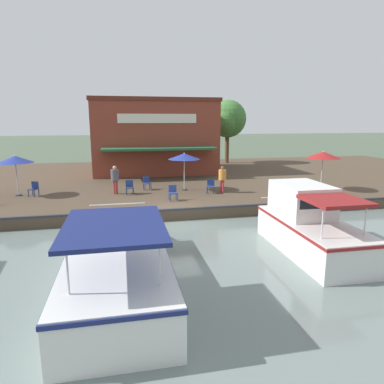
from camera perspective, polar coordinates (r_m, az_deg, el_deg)
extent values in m
plane|color=#4C5B47|center=(17.06, -3.14, -5.12)|extent=(220.00, 220.00, 0.00)
cube|color=#4C3D2D|center=(27.64, -6.71, 2.01)|extent=(22.00, 56.00, 0.60)
cube|color=#2D2D33|center=(16.98, -3.21, -2.92)|extent=(0.20, 50.40, 0.10)
cube|color=brown|center=(30.31, -6.45, 9.00)|extent=(7.00, 10.04, 5.84)
cube|color=#5C271C|center=(30.32, -6.59, 14.81)|extent=(7.14, 10.25, 0.30)
cube|color=#235633|center=(25.98, -5.44, 7.20)|extent=(1.80, 8.54, 0.16)
cube|color=silver|center=(26.75, -5.76, 12.10)|extent=(0.08, 6.03, 0.70)
cylinder|color=#B7B7B7|center=(21.75, -1.30, 3.20)|extent=(0.06, 0.06, 2.22)
cylinder|color=#2D2D33|center=(21.94, -1.28, 0.41)|extent=(0.36, 0.36, 0.06)
cone|color=navy|center=(21.62, -1.31, 5.96)|extent=(2.01, 2.01, 0.37)
cone|color=white|center=(21.62, -1.31, 6.01)|extent=(1.25, 1.25, 0.30)
sphere|color=white|center=(21.60, -1.31, 6.45)|extent=(0.08, 0.08, 0.08)
cylinder|color=#B7B7B7|center=(22.57, -27.17, 2.22)|extent=(0.06, 0.06, 2.22)
cylinder|color=#2D2D33|center=(22.75, -26.91, -0.47)|extent=(0.36, 0.36, 0.06)
cone|color=navy|center=(22.44, -27.42, 4.86)|extent=(2.05, 2.05, 0.41)
cone|color=white|center=(22.44, -27.42, 4.91)|extent=(1.27, 1.27, 0.33)
sphere|color=white|center=(22.42, -27.47, 5.38)|extent=(0.08, 0.08, 0.08)
cylinder|color=#B7B7B7|center=(23.26, 20.81, 3.12)|extent=(0.06, 0.06, 2.32)
cylinder|color=#2D2D33|center=(23.44, 20.61, 0.39)|extent=(0.36, 0.36, 0.06)
cone|color=maroon|center=(23.13, 21.01, 5.80)|extent=(2.11, 2.11, 0.42)
cone|color=white|center=(23.13, 21.01, 5.85)|extent=(1.31, 1.31, 0.34)
sphere|color=white|center=(23.11, 21.05, 6.32)|extent=(0.08, 0.08, 0.08)
cube|color=navy|center=(20.72, -9.71, 0.08)|extent=(0.04, 0.04, 0.42)
cube|color=navy|center=(20.69, -10.81, 0.02)|extent=(0.04, 0.04, 0.42)
cube|color=navy|center=(21.11, -9.82, 0.30)|extent=(0.04, 0.04, 0.42)
cube|color=navy|center=(21.08, -10.90, 0.24)|extent=(0.04, 0.04, 0.42)
cube|color=navy|center=(20.86, -10.33, 0.73)|extent=(0.46, 0.46, 0.05)
cube|color=navy|center=(21.01, -10.40, 1.44)|extent=(0.07, 0.44, 0.40)
cube|color=navy|center=(22.04, -6.84, 0.87)|extent=(0.05, 0.05, 0.42)
cube|color=navy|center=(21.94, -7.85, 0.79)|extent=(0.05, 0.05, 0.42)
cube|color=navy|center=(22.42, -7.10, 1.05)|extent=(0.05, 0.05, 0.42)
cube|color=navy|center=(22.32, -8.09, 0.97)|extent=(0.05, 0.05, 0.42)
cube|color=navy|center=(22.14, -7.49, 1.46)|extent=(0.51, 0.51, 0.05)
cube|color=navy|center=(22.29, -7.63, 2.11)|extent=(0.11, 0.44, 0.40)
cube|color=navy|center=(18.87, -2.43, -0.91)|extent=(0.04, 0.04, 0.42)
cube|color=navy|center=(18.79, -3.62, -0.98)|extent=(0.04, 0.04, 0.42)
cube|color=navy|center=(19.25, -2.67, -0.66)|extent=(0.04, 0.04, 0.42)
cube|color=navy|center=(19.17, -3.84, -0.72)|extent=(0.04, 0.04, 0.42)
cube|color=navy|center=(18.97, -3.15, -0.19)|extent=(0.46, 0.46, 0.05)
cube|color=navy|center=(19.12, -3.27, 0.59)|extent=(0.06, 0.44, 0.40)
cube|color=navy|center=(20.69, 3.60, 0.21)|extent=(0.05, 0.05, 0.42)
cube|color=navy|center=(20.72, 2.50, 0.24)|extent=(0.05, 0.05, 0.42)
cube|color=navy|center=(21.08, 3.68, 0.43)|extent=(0.05, 0.05, 0.42)
cube|color=navy|center=(21.11, 2.60, 0.46)|extent=(0.05, 0.05, 0.42)
cube|color=navy|center=(20.86, 3.10, 0.91)|extent=(0.56, 0.56, 0.05)
cube|color=navy|center=(21.02, 3.15, 1.61)|extent=(0.19, 0.43, 0.40)
cube|color=navy|center=(21.86, -24.78, -0.24)|extent=(0.05, 0.05, 0.42)
cube|color=navy|center=(22.10, -25.62, -0.19)|extent=(0.05, 0.05, 0.42)
cube|color=navy|center=(22.18, -24.18, -0.03)|extent=(0.05, 0.05, 0.42)
cube|color=navy|center=(22.41, -25.01, 0.01)|extent=(0.05, 0.05, 0.42)
cube|color=navy|center=(22.10, -24.94, 0.43)|extent=(0.58, 0.58, 0.05)
cube|color=navy|center=(22.22, -24.69, 1.10)|extent=(0.21, 0.42, 0.40)
cylinder|color=#B23338|center=(21.19, -12.86, 0.77)|extent=(0.13, 0.13, 0.83)
cylinder|color=#B23338|center=(21.24, -12.42, 0.82)|extent=(0.13, 0.13, 0.83)
cylinder|color=#4C4C56|center=(21.08, -12.73, 2.79)|extent=(0.49, 0.49, 0.66)
sphere|color=tan|center=(21.02, -12.78, 3.98)|extent=(0.23, 0.23, 0.23)
cylinder|color=#B23338|center=(21.23, 4.91, 1.01)|extent=(0.13, 0.13, 0.80)
cylinder|color=#B23338|center=(21.11, 5.19, 0.94)|extent=(0.13, 0.13, 0.80)
cylinder|color=orange|center=(21.05, 5.09, 2.89)|extent=(0.47, 0.47, 0.63)
sphere|color=brown|center=(20.98, 5.11, 4.04)|extent=(0.22, 0.22, 0.22)
cube|color=silver|center=(13.68, 19.35, -7.06)|extent=(5.28, 2.25, 1.23)
ellipsoid|color=silver|center=(15.88, 14.59, -4.17)|extent=(1.89, 2.09, 1.23)
cube|color=maroon|center=(13.52, 19.50, -4.92)|extent=(5.35, 2.30, 0.10)
cube|color=white|center=(14.12, 17.81, -1.17)|extent=(2.53, 1.78, 1.24)
cube|color=black|center=(13.06, 20.43, -1.67)|extent=(0.08, 1.52, 0.44)
cube|color=maroon|center=(12.24, 22.78, -1.35)|extent=(1.86, 1.87, 0.12)
cylinder|color=silver|center=(12.37, 26.92, -4.12)|extent=(0.05, 0.05, 1.06)
cylinder|color=silver|center=(11.51, 20.92, -4.73)|extent=(0.05, 0.05, 1.06)
cylinder|color=silver|center=(15.85, 14.43, -0.79)|extent=(0.07, 1.74, 0.04)
cube|color=white|center=(10.61, -12.25, -12.04)|extent=(7.47, 2.81, 1.28)
ellipsoid|color=white|center=(14.10, -12.16, -5.97)|extent=(2.65, 2.63, 1.28)
cube|color=navy|center=(10.40, -12.38, -9.22)|extent=(7.56, 2.85, 0.10)
cube|color=navy|center=(8.33, -12.86, -5.50)|extent=(3.15, 2.36, 0.10)
cylinder|color=silver|center=(7.68, -5.42, -11.39)|extent=(0.05, 0.05, 1.16)
cylinder|color=silver|center=(7.74, -20.08, -11.91)|extent=(0.05, 0.05, 1.16)
cylinder|color=silver|center=(14.15, -12.32, -1.97)|extent=(0.06, 2.20, 0.04)
cylinder|color=brown|center=(36.29, 5.85, 7.31)|extent=(0.43, 0.43, 3.12)
sphere|color=#427A38|center=(36.18, 5.95, 12.05)|extent=(3.84, 3.84, 3.84)
sphere|color=#427A38|center=(35.28, 5.42, 11.45)|extent=(2.69, 2.69, 2.69)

